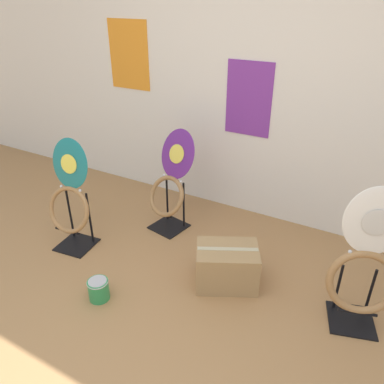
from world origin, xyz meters
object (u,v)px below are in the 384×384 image
Objects in this scene: paint_can at (99,289)px; storage_box at (227,266)px; toilet_seat_display_teal_sax at (70,199)px; toilet_seat_display_white_plain at (365,268)px; toilet_seat_display_purple_note at (171,184)px.

storage_box reaches higher than paint_can.
storage_box is (0.69, 0.57, 0.07)m from paint_can.
toilet_seat_display_teal_sax is at bearing -172.11° from storage_box.
toilet_seat_display_white_plain reaches higher than toilet_seat_display_teal_sax.
toilet_seat_display_teal_sax is 0.95× the size of toilet_seat_display_white_plain.
paint_can is (0.58, -0.39, -0.35)m from toilet_seat_display_teal_sax.
toilet_seat_display_white_plain is (2.12, 0.23, -0.00)m from toilet_seat_display_teal_sax.
toilet_seat_display_teal_sax is 5.90× the size of paint_can.
toilet_seat_display_purple_note reaches higher than paint_can.
toilet_seat_display_teal_sax is 1.31m from storage_box.
paint_can is 0.30× the size of storage_box.
toilet_seat_display_white_plain is at bearing 6.22° from toilet_seat_display_teal_sax.
toilet_seat_display_white_plain is (1.58, -0.39, 0.02)m from toilet_seat_display_purple_note.
toilet_seat_display_teal_sax is 2.13m from toilet_seat_display_white_plain.
storage_box is (1.27, 0.18, -0.28)m from toilet_seat_display_teal_sax.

